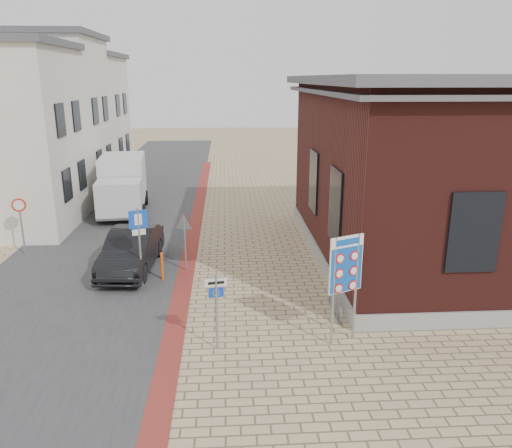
{
  "coord_description": "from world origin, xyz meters",
  "views": [
    {
      "loc": [
        -0.52,
        -11.18,
        6.71
      ],
      "look_at": [
        0.44,
        4.17,
        2.2
      ],
      "focal_mm": 35.0,
      "sensor_mm": 36.0,
      "label": 1
    }
  ],
  "objects_px": {
    "sedan": "(131,250)",
    "essen_sign": "(216,301)",
    "border_sign": "(346,266)",
    "bollard": "(162,267)",
    "parking_sign": "(139,233)",
    "box_truck": "(122,184)"
  },
  "relations": [
    {
      "from": "border_sign",
      "to": "box_truck",
      "type": "bearing_deg",
      "value": 97.5
    },
    {
      "from": "sedan",
      "to": "essen_sign",
      "type": "distance_m",
      "value": 6.62
    },
    {
      "from": "border_sign",
      "to": "parking_sign",
      "type": "height_order",
      "value": "border_sign"
    },
    {
      "from": "essen_sign",
      "to": "bollard",
      "type": "height_order",
      "value": "essen_sign"
    },
    {
      "from": "sedan",
      "to": "parking_sign",
      "type": "xyz_separation_m",
      "value": [
        0.6,
        -1.59,
        1.13
      ]
    },
    {
      "from": "sedan",
      "to": "essen_sign",
      "type": "height_order",
      "value": "essen_sign"
    },
    {
      "from": "box_truck",
      "to": "border_sign",
      "type": "relative_size",
      "value": 1.91
    },
    {
      "from": "bollard",
      "to": "essen_sign",
      "type": "bearing_deg",
      "value": -67.5
    },
    {
      "from": "box_truck",
      "to": "parking_sign",
      "type": "bearing_deg",
      "value": -82.21
    },
    {
      "from": "border_sign",
      "to": "bollard",
      "type": "relative_size",
      "value": 2.98
    },
    {
      "from": "box_truck",
      "to": "bollard",
      "type": "distance_m",
      "value": 9.89
    },
    {
      "from": "sedan",
      "to": "border_sign",
      "type": "height_order",
      "value": "border_sign"
    },
    {
      "from": "essen_sign",
      "to": "border_sign",
      "type": "bearing_deg",
      "value": -7.01
    },
    {
      "from": "border_sign",
      "to": "essen_sign",
      "type": "distance_m",
      "value": 3.39
    },
    {
      "from": "sedan",
      "to": "essen_sign",
      "type": "relative_size",
      "value": 2.15
    },
    {
      "from": "sedan",
      "to": "essen_sign",
      "type": "xyz_separation_m",
      "value": [
        3.16,
        -5.79,
        0.61
      ]
    },
    {
      "from": "box_truck",
      "to": "parking_sign",
      "type": "xyz_separation_m",
      "value": [
        2.46,
        -9.85,
        0.41
      ]
    },
    {
      "from": "bollard",
      "to": "parking_sign",
      "type": "bearing_deg",
      "value": -140.78
    },
    {
      "from": "border_sign",
      "to": "essen_sign",
      "type": "relative_size",
      "value": 1.42
    },
    {
      "from": "box_truck",
      "to": "bollard",
      "type": "bearing_deg",
      "value": -78.04
    },
    {
      "from": "sedan",
      "to": "box_truck",
      "type": "bearing_deg",
      "value": 106.59
    },
    {
      "from": "essen_sign",
      "to": "box_truck",
      "type": "bearing_deg",
      "value": 99.17
    }
  ]
}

